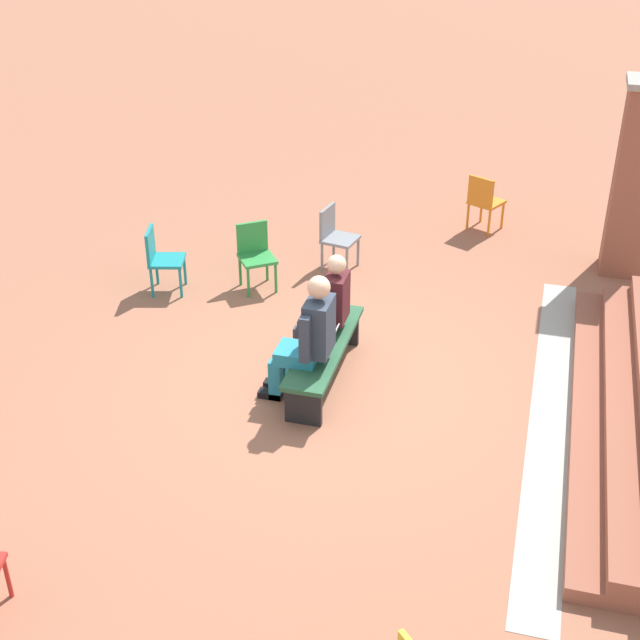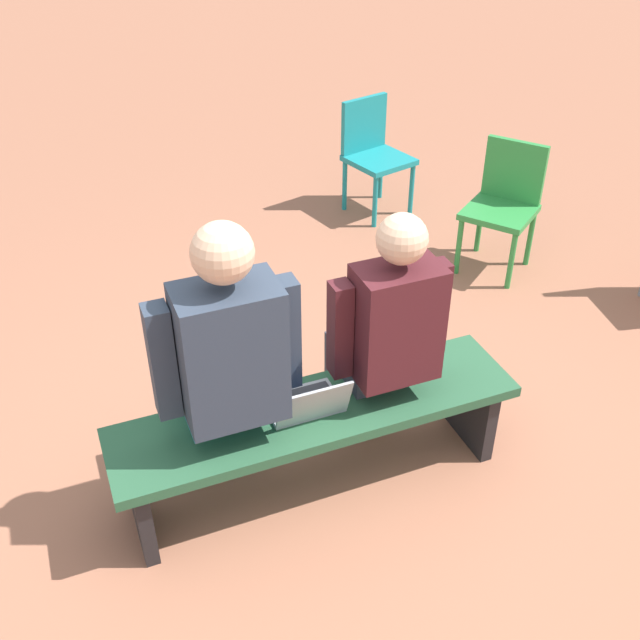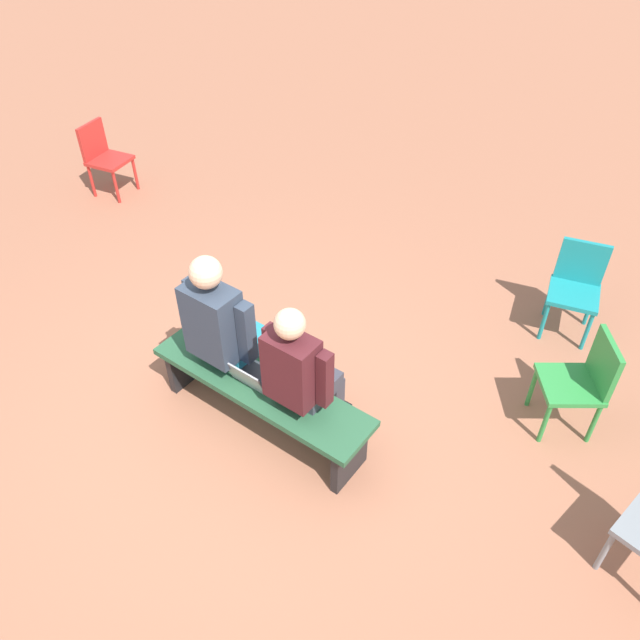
% 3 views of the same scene
% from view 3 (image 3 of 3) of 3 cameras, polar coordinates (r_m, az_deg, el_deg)
% --- Properties ---
extents(ground_plane, '(60.00, 60.00, 0.00)m').
position_cam_3_polar(ground_plane, '(4.85, -6.55, -10.50)').
color(ground_plane, '#9E6047').
extents(bench, '(1.80, 0.44, 0.45)m').
position_cam_3_polar(bench, '(4.65, -5.44, -6.57)').
color(bench, '#285638').
rests_on(bench, ground).
extents(person_student, '(0.53, 0.67, 1.33)m').
position_cam_3_polar(person_student, '(4.27, -1.68, -4.82)').
color(person_student, '#383842').
rests_on(person_student, ground).
extents(person_adult, '(0.59, 0.75, 1.43)m').
position_cam_3_polar(person_adult, '(4.60, -8.62, -0.64)').
color(person_adult, teal).
rests_on(person_adult, ground).
extents(laptop, '(0.32, 0.29, 0.21)m').
position_cam_3_polar(laptop, '(4.57, -6.11, -5.14)').
color(laptop, '#9EA0A5').
rests_on(laptop, bench).
extents(plastic_chair_near_bench_left, '(0.50, 0.50, 0.84)m').
position_cam_3_polar(plastic_chair_near_bench_left, '(7.96, -19.21, 14.11)').
color(plastic_chair_near_bench_left, red).
rests_on(plastic_chair_near_bench_left, ground).
extents(plastic_chair_far_right, '(0.59, 0.59, 0.84)m').
position_cam_3_polar(plastic_chair_far_right, '(4.93, 22.87, -4.98)').
color(plastic_chair_far_right, '#2D893D').
rests_on(plastic_chair_far_right, ground).
extents(plastic_chair_far_left, '(0.51, 0.51, 0.84)m').
position_cam_3_polar(plastic_chair_far_left, '(5.84, 22.38, 3.09)').
color(plastic_chair_far_left, teal).
rests_on(plastic_chair_far_left, ground).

